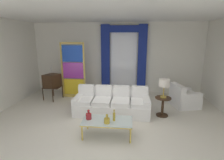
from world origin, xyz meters
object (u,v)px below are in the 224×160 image
object	(u,v)px
bottle_amber_squat	(89,116)
peacock_figurine	(84,96)
couch_white_long	(112,103)
vintage_tv	(52,81)
bottle_blue_decanter	(107,120)
coffee_table	(107,122)
stained_glass_divider	(73,72)
table_lamp_brass	(164,84)
bottle_crystal_tall	(114,116)
armchair_white	(183,98)
round_side_table	(163,105)

from	to	relation	value
bottle_amber_squat	peacock_figurine	xyz separation A→B (m)	(-0.71, 2.23, -0.28)
couch_white_long	peacock_figurine	bearing A→B (deg)	142.73
couch_white_long	peacock_figurine	world-z (taller)	couch_white_long
couch_white_long	vintage_tv	size ratio (longest dim) A/B	1.75
bottle_blue_decanter	peacock_figurine	size ratio (longest dim) A/B	0.38
coffee_table	stained_glass_divider	xyz separation A→B (m)	(-1.71, 2.74, 0.69)
coffee_table	bottle_blue_decanter	world-z (taller)	bottle_blue_decanter
vintage_tv	table_lamp_brass	xyz separation A→B (m)	(4.02, -1.12, 0.30)
couch_white_long	bottle_blue_decanter	xyz separation A→B (m)	(0.03, -1.52, 0.18)
coffee_table	bottle_crystal_tall	xyz separation A→B (m)	(0.17, -0.00, 0.15)
bottle_blue_decanter	peacock_figurine	bearing A→B (deg)	116.31
bottle_blue_decanter	table_lamp_brass	distance (m)	2.17
bottle_crystal_tall	table_lamp_brass	distance (m)	1.96
bottle_crystal_tall	stained_glass_divider	distance (m)	3.36
vintage_tv	couch_white_long	bearing A→B (deg)	-22.95
armchair_white	round_side_table	size ratio (longest dim) A/B	1.66
vintage_tv	table_lamp_brass	world-z (taller)	vintage_tv
bottle_amber_squat	vintage_tv	world-z (taller)	vintage_tv
vintage_tv	table_lamp_brass	bearing A→B (deg)	-15.55
stained_glass_divider	round_side_table	xyz separation A→B (m)	(3.26, -1.45, -0.70)
peacock_figurine	stained_glass_divider	bearing A→B (deg)	137.91
coffee_table	vintage_tv	xyz separation A→B (m)	(-2.47, 2.41, 0.36)
couch_white_long	table_lamp_brass	distance (m)	1.73
stained_glass_divider	peacock_figurine	world-z (taller)	stained_glass_divider
table_lamp_brass	peacock_figurine	bearing A→B (deg)	160.63
table_lamp_brass	stained_glass_divider	bearing A→B (deg)	156.11
bottle_amber_squat	vintage_tv	xyz separation A→B (m)	(-2.01, 2.39, 0.23)
stained_glass_divider	armchair_white	bearing A→B (deg)	-8.09
bottle_amber_squat	stained_glass_divider	world-z (taller)	stained_glass_divider
bottle_crystal_tall	vintage_tv	bearing A→B (deg)	137.54
bottle_crystal_tall	stained_glass_divider	size ratio (longest dim) A/B	0.13
bottle_blue_decanter	round_side_table	xyz separation A→B (m)	(1.54, 1.44, -0.13)
coffee_table	round_side_table	world-z (taller)	round_side_table
peacock_figurine	table_lamp_brass	distance (m)	3.00
vintage_tv	round_side_table	bearing A→B (deg)	-15.55
bottle_amber_squat	round_side_table	bearing A→B (deg)	32.28
bottle_blue_decanter	bottle_amber_squat	xyz separation A→B (m)	(-0.47, 0.16, 0.01)
coffee_table	bottle_blue_decanter	xyz separation A→B (m)	(0.01, -0.14, 0.11)
couch_white_long	armchair_white	bearing A→B (deg)	17.66
armchair_white	bottle_blue_decanter	bearing A→B (deg)	-136.38
table_lamp_brass	bottle_blue_decanter	bearing A→B (deg)	-137.01
couch_white_long	armchair_white	world-z (taller)	couch_white_long
bottle_crystal_tall	peacock_figurine	world-z (taller)	bottle_crystal_tall
bottle_blue_decanter	peacock_figurine	xyz separation A→B (m)	(-1.18, 2.39, -0.27)
table_lamp_brass	vintage_tv	bearing A→B (deg)	164.45
bottle_amber_squat	table_lamp_brass	xyz separation A→B (m)	(2.01, 1.27, 0.53)
couch_white_long	round_side_table	xyz separation A→B (m)	(1.57, -0.08, 0.05)
coffee_table	bottle_amber_squat	xyz separation A→B (m)	(-0.46, 0.02, 0.12)
coffee_table	peacock_figurine	size ratio (longest dim) A/B	2.01
coffee_table	stained_glass_divider	distance (m)	3.30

